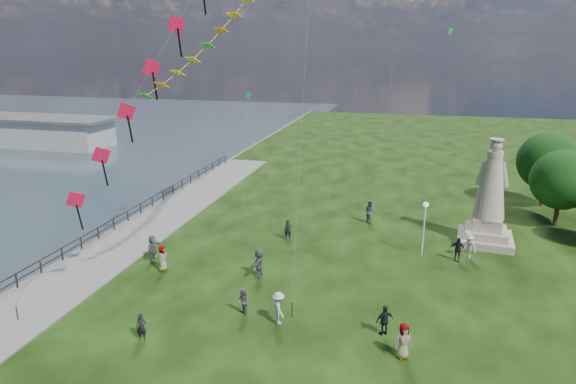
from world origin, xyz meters
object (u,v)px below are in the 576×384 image
(person_2, at_px, (279,308))
(statue, at_px, (489,205))
(person_6, at_px, (288,230))
(lamppost, at_px, (425,217))
(person_8, at_px, (469,246))
(person_4, at_px, (403,341))
(person_1, at_px, (243,302))
(person_11, at_px, (259,263))
(person_10, at_px, (163,258))
(pier_pavilion, at_px, (22,130))
(person_3, at_px, (385,320))
(person_7, at_px, (370,212))
(person_0, at_px, (141,327))
(person_5, at_px, (153,248))
(person_9, at_px, (458,249))

(person_2, bearing_deg, statue, -75.18)
(person_6, bearing_deg, lamppost, -17.75)
(person_8, bearing_deg, person_4, -72.93)
(person_1, distance_m, person_11, 4.68)
(person_6, relative_size, person_10, 0.90)
(pier_pavilion, xyz_separation_m, person_10, (42.99, -35.53, -0.97))
(person_2, distance_m, person_11, 5.61)
(lamppost, distance_m, person_3, 10.89)
(person_7, height_order, person_11, person_7)
(person_0, distance_m, person_3, 12.12)
(person_0, height_order, person_4, person_4)
(pier_pavilion, relative_size, person_1, 19.33)
(person_5, xyz_separation_m, person_8, (20.92, 5.61, -0.01))
(person_9, height_order, person_11, person_11)
(person_0, relative_size, person_9, 0.86)
(statue, distance_m, person_2, 18.87)
(statue, relative_size, person_4, 4.44)
(person_3, relative_size, person_10, 0.93)
(person_2, height_order, person_6, person_2)
(person_8, bearing_deg, pier_pavilion, -169.49)
(lamppost, distance_m, person_4, 12.41)
(person_0, bearing_deg, lamppost, 33.94)
(statue, xyz_separation_m, person_7, (-8.72, 2.16, -1.99))
(person_7, bearing_deg, person_6, 91.34)
(person_2, bearing_deg, lamppost, -69.88)
(pier_pavilion, height_order, person_10, pier_pavilion)
(person_2, distance_m, person_6, 11.54)
(person_2, distance_m, person_8, 15.32)
(statue, xyz_separation_m, person_11, (-14.66, -9.48, -2.03))
(pier_pavilion, distance_m, person_10, 55.78)
(person_3, bearing_deg, person_11, -61.64)
(statue, distance_m, person_4, 16.91)
(person_1, height_order, person_5, person_5)
(statue, relative_size, person_5, 4.43)
(statue, height_order, person_7, statue)
(person_0, bearing_deg, pier_pavilion, 125.04)
(lamppost, height_order, person_9, lamppost)
(person_1, height_order, person_6, person_6)
(person_0, bearing_deg, person_8, 28.83)
(person_4, height_order, person_11, person_11)
(person_8, bearing_deg, person_10, -125.20)
(person_9, bearing_deg, person_8, 52.14)
(person_4, height_order, person_9, person_4)
(statue, xyz_separation_m, person_8, (-1.50, -3.26, -2.08))
(person_4, bearing_deg, person_8, 42.78)
(person_1, height_order, person_2, person_2)
(person_7, xyz_separation_m, person_8, (7.22, -5.41, -0.10))
(person_10, bearing_deg, person_8, -77.40)
(person_10, bearing_deg, person_4, -117.12)
(pier_pavilion, bearing_deg, person_10, -39.57)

